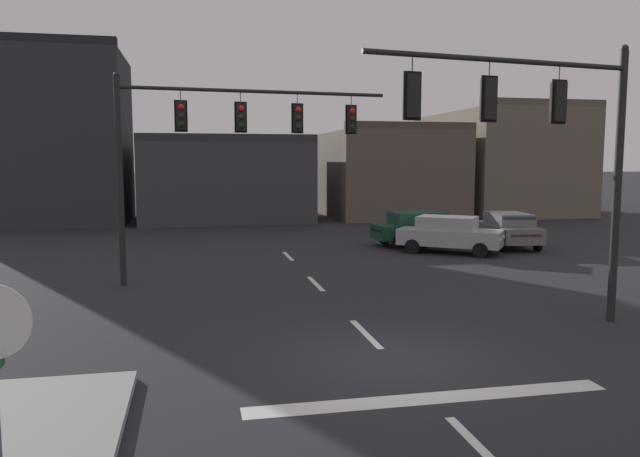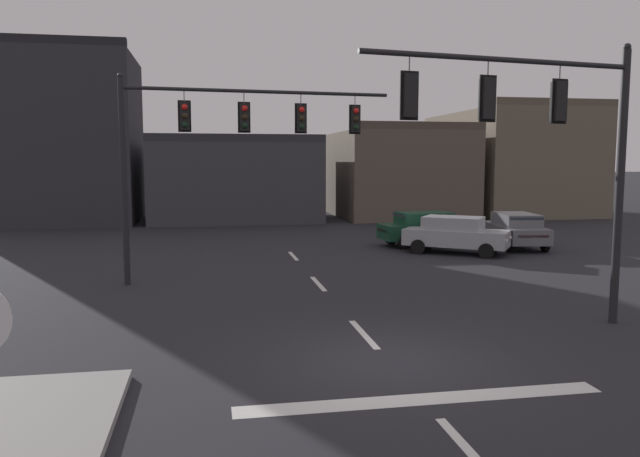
# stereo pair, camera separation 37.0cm
# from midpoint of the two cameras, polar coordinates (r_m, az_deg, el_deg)

# --- Properties ---
(ground_plane) EXTENTS (400.00, 400.00, 0.00)m
(ground_plane) POSITION_cam_midpoint_polar(r_m,az_deg,el_deg) (12.68, 5.95, -12.18)
(ground_plane) COLOR #232328
(stop_bar_paint) EXTENTS (6.40, 0.50, 0.01)m
(stop_bar_paint) POSITION_cam_midpoint_polar(r_m,az_deg,el_deg) (10.91, 9.24, -15.35)
(stop_bar_paint) COLOR silver
(stop_bar_paint) RESTS_ON ground
(lane_centreline) EXTENTS (0.16, 26.40, 0.01)m
(lane_centreline) POSITION_cam_midpoint_polar(r_m,az_deg,el_deg) (14.51, 3.53, -9.75)
(lane_centreline) COLOR silver
(lane_centreline) RESTS_ON ground
(signal_mast_near_side) EXTENTS (6.93, 1.15, 6.80)m
(signal_mast_near_side) POSITION_cam_midpoint_polar(r_m,az_deg,el_deg) (15.21, 19.61, 8.57)
(signal_mast_near_side) COLOR black
(signal_mast_near_side) RESTS_ON ground
(signal_mast_far_side) EXTENTS (9.03, 0.93, 6.78)m
(signal_mast_far_side) POSITION_cam_midpoint_polar(r_m,az_deg,el_deg) (20.70, -9.88, 8.68)
(signal_mast_far_side) COLOR black
(signal_mast_far_side) RESTS_ON ground
(car_lot_nearside) EXTENTS (2.37, 4.62, 1.61)m
(car_lot_nearside) POSITION_cam_midpoint_polar(r_m,az_deg,el_deg) (29.96, 16.76, -0.02)
(car_lot_nearside) COLOR slate
(car_lot_nearside) RESTS_ON ground
(car_lot_middle) EXTENTS (4.54, 2.14, 1.61)m
(car_lot_middle) POSITION_cam_midpoint_polar(r_m,az_deg,el_deg) (29.55, 8.86, 0.08)
(car_lot_middle) COLOR #143D28
(car_lot_middle) RESTS_ON ground
(car_lot_farside) EXTENTS (4.62, 4.03, 1.61)m
(car_lot_farside) POSITION_cam_midpoint_polar(r_m,az_deg,el_deg) (27.33, 11.57, -0.47)
(car_lot_farside) COLOR #9EA0A5
(car_lot_farside) RESTS_ON ground
(building_row) EXTENTS (42.13, 13.67, 11.24)m
(building_row) POSITION_cam_midpoint_polar(r_m,az_deg,el_deg) (44.24, -1.38, 6.18)
(building_row) COLOR #2D2D33
(building_row) RESTS_ON ground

